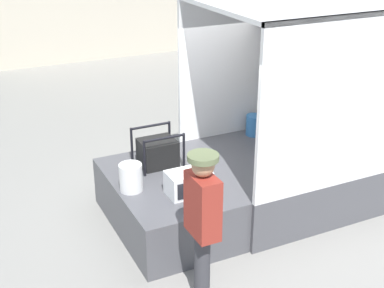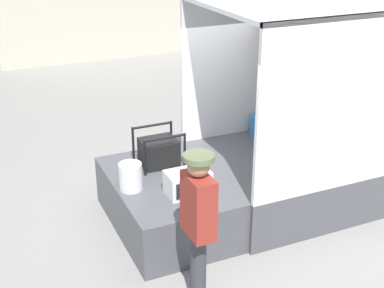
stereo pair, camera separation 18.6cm
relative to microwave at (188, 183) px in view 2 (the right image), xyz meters
The scene contains 6 objects.
ground_plane 1.16m from the microwave, 38.93° to the left, with size 160.00×160.00×0.00m, color gray.
tailgate_deck 0.71m from the microwave, 103.50° to the left, with size 1.42×2.15×0.72m, color #4C4C51.
microwave is the anchor object (origin of this frame).
portable_generator 0.96m from the microwave, 90.54° to the left, with size 0.63×0.54×0.53m.
orange_bucket 0.75m from the microwave, 147.39° to the left, with size 0.30×0.30×0.37m.
worker_person 1.23m from the microwave, 108.29° to the right, with size 0.33×0.44×1.82m.
Camera 2 is at (-3.02, -6.03, 4.08)m, focal length 50.00 mm.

